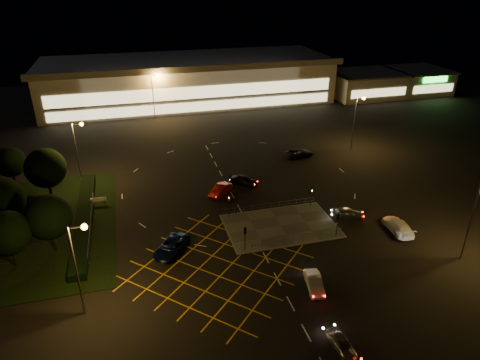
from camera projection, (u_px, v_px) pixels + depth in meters
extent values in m
plane|color=black|center=(261.00, 221.00, 57.52)|extent=(180.00, 180.00, 0.00)
cube|color=#4C4944|center=(281.00, 226.00, 56.23)|extent=(14.00, 9.00, 0.12)
cube|color=black|center=(45.00, 226.00, 56.18)|extent=(18.00, 30.00, 0.08)
cube|color=black|center=(84.00, 218.00, 57.14)|extent=(2.00, 26.00, 1.00)
cube|color=beige|center=(188.00, 81.00, 109.09)|extent=(70.00, 25.00, 10.00)
cube|color=slate|center=(187.00, 60.00, 106.80)|extent=(72.00, 26.50, 0.60)
cube|color=#FFEAA5|center=(197.00, 93.00, 98.21)|extent=(66.00, 0.20, 3.00)
cube|color=#FFEAA5|center=(197.00, 107.00, 99.62)|extent=(66.00, 0.20, 2.20)
cube|color=beige|center=(365.00, 85.00, 113.77)|extent=(18.00, 14.00, 6.00)
cube|color=slate|center=(366.00, 73.00, 112.38)|extent=(18.80, 14.80, 0.40)
cube|color=#FFEAA5|center=(379.00, 93.00, 107.83)|extent=(15.30, 0.20, 2.00)
cube|color=beige|center=(417.00, 81.00, 117.50)|extent=(14.00, 14.00, 6.00)
cube|color=slate|center=(419.00, 70.00, 116.12)|extent=(14.80, 14.80, 0.40)
cube|color=#FFEAA5|center=(433.00, 89.00, 111.56)|extent=(11.90, 0.20, 2.00)
cube|color=#19E533|center=(435.00, 80.00, 110.42)|extent=(7.00, 0.30, 1.40)
cylinder|color=slate|center=(77.00, 272.00, 39.78)|extent=(0.20, 0.20, 10.00)
cylinder|color=slate|center=(76.00, 228.00, 37.84)|extent=(1.40, 0.12, 0.12)
sphere|color=orange|center=(84.00, 227.00, 38.02)|extent=(0.56, 0.56, 0.56)
cylinder|color=slate|center=(470.00, 222.00, 47.85)|extent=(0.20, 0.20, 10.00)
cylinder|color=slate|center=(77.00, 154.00, 65.33)|extent=(0.20, 0.20, 10.00)
cylinder|color=slate|center=(77.00, 124.00, 63.39)|extent=(1.40, 0.12, 0.12)
sphere|color=orange|center=(82.00, 124.00, 63.57)|extent=(0.56, 0.56, 0.56)
cylinder|color=slate|center=(354.00, 124.00, 78.27)|extent=(0.20, 0.20, 10.00)
cylinder|color=slate|center=(360.00, 98.00, 76.32)|extent=(1.40, 0.12, 0.12)
sphere|color=orange|center=(364.00, 98.00, 76.51)|extent=(0.56, 0.56, 0.56)
cylinder|color=slate|center=(153.00, 98.00, 94.62)|extent=(0.20, 0.20, 10.00)
cylinder|color=slate|center=(155.00, 76.00, 92.67)|extent=(1.40, 0.12, 0.12)
sphere|color=orange|center=(158.00, 76.00, 92.85)|extent=(0.56, 0.56, 0.56)
cylinder|color=slate|center=(316.00, 84.00, 105.69)|extent=(0.20, 0.20, 10.00)
cylinder|color=slate|center=(320.00, 65.00, 103.74)|extent=(1.40, 0.12, 0.12)
sphere|color=orange|center=(323.00, 65.00, 103.92)|extent=(0.56, 0.56, 0.56)
cylinder|color=black|center=(245.00, 239.00, 50.67)|extent=(0.10, 0.10, 3.00)
cube|color=black|center=(245.00, 231.00, 50.15)|extent=(0.28, 0.18, 0.90)
sphere|color=#19FF33|center=(245.00, 230.00, 50.26)|extent=(0.16, 0.16, 0.16)
cylinder|color=black|center=(337.00, 225.00, 53.47)|extent=(0.10, 0.10, 3.00)
cube|color=black|center=(338.00, 217.00, 52.95)|extent=(0.28, 0.18, 0.90)
sphere|color=#19FF33|center=(338.00, 216.00, 53.06)|extent=(0.16, 0.16, 0.16)
cylinder|color=black|center=(229.00, 207.00, 57.61)|extent=(0.10, 0.10, 3.00)
cube|color=black|center=(229.00, 199.00, 57.08)|extent=(0.28, 0.18, 0.90)
sphere|color=#FF0C0C|center=(229.00, 200.00, 56.97)|extent=(0.16, 0.16, 0.16)
cylinder|color=black|center=(311.00, 196.00, 60.41)|extent=(0.10, 0.10, 3.00)
cube|color=black|center=(312.00, 188.00, 59.88)|extent=(0.28, 0.18, 0.90)
sphere|color=#19FF33|center=(312.00, 189.00, 59.77)|extent=(0.16, 0.16, 0.16)
cylinder|color=black|center=(14.00, 256.00, 48.23)|extent=(0.36, 0.36, 2.52)
sphere|color=black|center=(7.00, 233.00, 46.88)|extent=(5.04, 5.04, 5.04)
cylinder|color=black|center=(9.00, 222.00, 54.67)|extent=(0.36, 0.36, 2.70)
sphere|color=black|center=(3.00, 199.00, 53.21)|extent=(5.40, 5.40, 5.40)
cylinder|color=black|center=(50.00, 190.00, 62.50)|extent=(0.36, 0.36, 2.88)
sphere|color=black|center=(46.00, 168.00, 60.95)|extent=(5.76, 5.76, 5.76)
cylinder|color=black|center=(14.00, 179.00, 66.42)|extent=(0.36, 0.36, 2.34)
sphere|color=black|center=(10.00, 162.00, 65.16)|extent=(4.68, 4.68, 4.68)
cylinder|color=black|center=(54.00, 241.00, 50.86)|extent=(0.36, 0.36, 2.70)
sphere|color=black|center=(48.00, 217.00, 49.41)|extent=(5.40, 5.40, 5.40)
imported|color=silver|center=(341.00, 343.00, 37.79)|extent=(1.79, 3.70, 1.22)
imported|color=silver|center=(314.00, 283.00, 45.01)|extent=(2.22, 4.39, 1.38)
imported|color=#0B1845|center=(171.00, 246.00, 50.81)|extent=(5.29, 6.11, 1.56)
imported|color=black|center=(244.00, 181.00, 67.00)|extent=(4.74, 4.35, 1.33)
imported|color=#A7AAAF|center=(347.00, 213.00, 57.96)|extent=(4.56, 3.22, 1.44)
imported|color=maroon|center=(220.00, 190.00, 63.98)|extent=(4.35, 4.33, 1.50)
imported|color=black|center=(299.00, 153.00, 76.91)|extent=(5.50, 3.06, 1.46)
imported|color=white|center=(398.00, 226.00, 54.89)|extent=(2.61, 5.59, 1.58)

